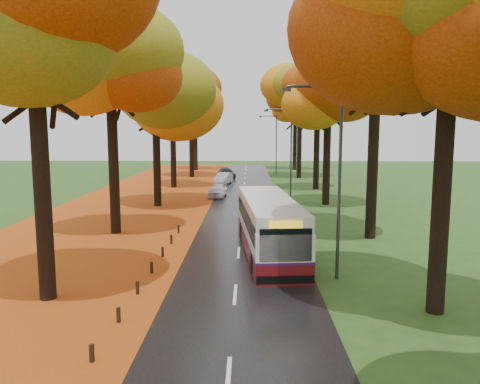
{
  "coord_description": "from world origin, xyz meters",
  "views": [
    {
      "loc": [
        0.5,
        -10.96,
        6.24
      ],
      "look_at": [
        0.0,
        15.86,
        2.6
      ],
      "focal_mm": 35.0,
      "sensor_mm": 36.0,
      "label": 1
    }
  ],
  "objects_px": {
    "bus": "(269,224)",
    "car_white": "(217,190)",
    "streetlamp_mid": "(288,146)",
    "car_silver": "(223,178)",
    "streetlamp_far": "(274,140)",
    "streetlamp_near": "(334,167)",
    "car_dark": "(226,173)"
  },
  "relations": [
    {
      "from": "car_white",
      "to": "car_silver",
      "type": "height_order",
      "value": "car_silver"
    },
    {
      "from": "streetlamp_near",
      "to": "car_silver",
      "type": "xyz_separation_m",
      "value": [
        -6.3,
        33.31,
        -4.03
      ]
    },
    {
      "from": "streetlamp_mid",
      "to": "car_silver",
      "type": "relative_size",
      "value": 2.05
    },
    {
      "from": "streetlamp_far",
      "to": "car_white",
      "type": "distance_m",
      "value": 21.99
    },
    {
      "from": "streetlamp_mid",
      "to": "streetlamp_far",
      "type": "height_order",
      "value": "same"
    },
    {
      "from": "car_silver",
      "to": "car_dark",
      "type": "xyz_separation_m",
      "value": [
        0.0,
        6.85,
        -0.04
      ]
    },
    {
      "from": "streetlamp_mid",
      "to": "bus",
      "type": "bearing_deg",
      "value": -97.74
    },
    {
      "from": "car_white",
      "to": "streetlamp_mid",
      "type": "bearing_deg",
      "value": -7.39
    },
    {
      "from": "streetlamp_near",
      "to": "car_white",
      "type": "height_order",
      "value": "streetlamp_near"
    },
    {
      "from": "streetlamp_near",
      "to": "streetlamp_mid",
      "type": "xyz_separation_m",
      "value": [
        0.0,
        22.0,
        0.0
      ]
    },
    {
      "from": "streetlamp_far",
      "to": "car_silver",
      "type": "height_order",
      "value": "streetlamp_far"
    },
    {
      "from": "streetlamp_near",
      "to": "streetlamp_mid",
      "type": "height_order",
      "value": "same"
    },
    {
      "from": "bus",
      "to": "car_white",
      "type": "relative_size",
      "value": 2.91
    },
    {
      "from": "streetlamp_mid",
      "to": "car_dark",
      "type": "xyz_separation_m",
      "value": [
        -6.3,
        18.17,
        -4.07
      ]
    },
    {
      "from": "streetlamp_mid",
      "to": "car_silver",
      "type": "bearing_deg",
      "value": 119.11
    },
    {
      "from": "streetlamp_mid",
      "to": "car_white",
      "type": "height_order",
      "value": "streetlamp_mid"
    },
    {
      "from": "bus",
      "to": "car_silver",
      "type": "distance_m",
      "value": 29.47
    },
    {
      "from": "streetlamp_far",
      "to": "car_dark",
      "type": "bearing_deg",
      "value": -148.66
    },
    {
      "from": "streetlamp_far",
      "to": "car_white",
      "type": "bearing_deg",
      "value": -106.94
    },
    {
      "from": "streetlamp_near",
      "to": "car_silver",
      "type": "relative_size",
      "value": 2.05
    },
    {
      "from": "streetlamp_near",
      "to": "streetlamp_mid",
      "type": "relative_size",
      "value": 1.0
    },
    {
      "from": "car_silver",
      "to": "streetlamp_far",
      "type": "bearing_deg",
      "value": 71.47
    },
    {
      "from": "bus",
      "to": "car_dark",
      "type": "distance_m",
      "value": 36.28
    },
    {
      "from": "streetlamp_near",
      "to": "bus",
      "type": "xyz_separation_m",
      "value": [
        -2.43,
        4.1,
        -3.23
      ]
    },
    {
      "from": "bus",
      "to": "streetlamp_near",
      "type": "bearing_deg",
      "value": -64.3
    },
    {
      "from": "bus",
      "to": "car_dark",
      "type": "height_order",
      "value": "bus"
    },
    {
      "from": "streetlamp_mid",
      "to": "car_silver",
      "type": "xyz_separation_m",
      "value": [
        -6.3,
        11.31,
        -4.03
      ]
    },
    {
      "from": "streetlamp_mid",
      "to": "car_white",
      "type": "xyz_separation_m",
      "value": [
        -6.3,
        1.33,
        -4.05
      ]
    },
    {
      "from": "streetlamp_far",
      "to": "car_dark",
      "type": "distance_m",
      "value": 8.42
    },
    {
      "from": "streetlamp_far",
      "to": "bus",
      "type": "distance_m",
      "value": 40.1
    },
    {
      "from": "streetlamp_near",
      "to": "car_silver",
      "type": "bearing_deg",
      "value": 100.7
    },
    {
      "from": "car_white",
      "to": "streetlamp_near",
      "type": "bearing_deg",
      "value": -70.38
    }
  ]
}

